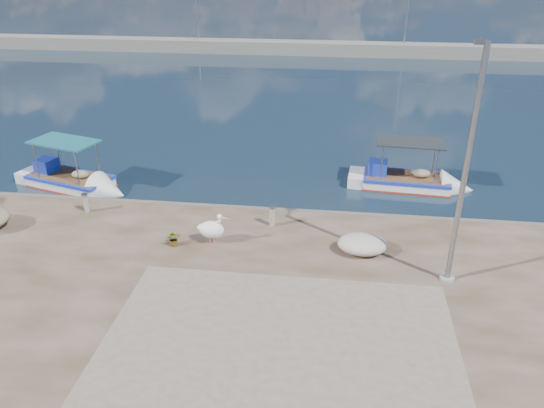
{
  "coord_description": "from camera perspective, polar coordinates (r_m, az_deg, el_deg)",
  "views": [
    {
      "loc": [
        2.15,
        -12.99,
        9.57
      ],
      "look_at": [
        0.0,
        3.8,
        1.3
      ],
      "focal_mm": 35.0,
      "sensor_mm": 36.0,
      "label": 1
    }
  ],
  "objects": [
    {
      "name": "ground",
      "position": [
        16.28,
        -1.72,
        -9.99
      ],
      "size": [
        1400.0,
        1400.0,
        0.0
      ],
      "primitive_type": "plane",
      "color": "#162635",
      "rests_on": "ground"
    },
    {
      "name": "net_pile_d",
      "position": [
        17.59,
        9.69,
        -4.28
      ],
      "size": [
        1.62,
        1.21,
        0.61
      ],
      "primitive_type": "ellipsoid",
      "color": "beige",
      "rests_on": "quay"
    },
    {
      "name": "boat_left",
      "position": [
        25.01,
        -20.89,
        2.23
      ],
      "size": [
        5.38,
        3.05,
        2.46
      ],
      "rotation": [
        0.0,
        0.0,
        -0.29
      ],
      "color": "white",
      "rests_on": "ground"
    },
    {
      "name": "bollard_near",
      "position": [
        18.89,
        0.01,
        -1.19
      ],
      "size": [
        0.26,
        0.26,
        0.79
      ],
      "color": "gray",
      "rests_on": "quay"
    },
    {
      "name": "pelican",
      "position": [
        17.88,
        -6.47,
        -2.7
      ],
      "size": [
        1.15,
        0.58,
        1.11
      ],
      "rotation": [
        0.0,
        0.0,
        -0.07
      ],
      "color": "tan",
      "rests_on": "quay"
    },
    {
      "name": "bollard_far",
      "position": [
        21.08,
        -19.41,
        0.19
      ],
      "size": [
        0.24,
        0.24,
        0.74
      ],
      "color": "gray",
      "rests_on": "quay"
    },
    {
      "name": "boat_right",
      "position": [
        24.05,
        14.07,
        2.27
      ],
      "size": [
        5.22,
        2.06,
        2.46
      ],
      "rotation": [
        0.0,
        0.0,
        -0.08
      ],
      "color": "white",
      "rests_on": "ground"
    },
    {
      "name": "lamp_post",
      "position": [
        15.51,
        19.95,
        2.55
      ],
      "size": [
        0.44,
        0.96,
        7.0
      ],
      "color": "gray",
      "rests_on": "quay"
    },
    {
      "name": "quay_patch",
      "position": [
        13.54,
        0.57,
        -16.0
      ],
      "size": [
        9.0,
        7.0,
        0.01
      ],
      "primitive_type": "cube",
      "color": "gray",
      "rests_on": "quay"
    },
    {
      "name": "potted_plant",
      "position": [
        18.05,
        -10.51,
        -3.66
      ],
      "size": [
        0.59,
        0.56,
        0.52
      ],
      "primitive_type": "imported",
      "rotation": [
        0.0,
        0.0,
        0.4
      ],
      "color": "#33722D",
      "rests_on": "quay"
    },
    {
      "name": "breakwater",
      "position": [
        53.79,
        5.1,
        16.35
      ],
      "size": [
        120.0,
        2.2,
        7.5
      ],
      "color": "gray",
      "rests_on": "ground"
    }
  ]
}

